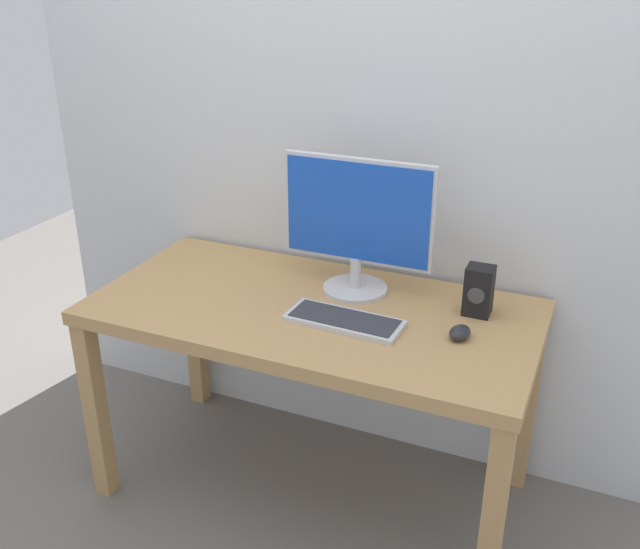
% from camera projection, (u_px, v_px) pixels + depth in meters
% --- Properties ---
extents(ground_plane, '(6.00, 6.00, 0.00)m').
position_uv_depth(ground_plane, '(314.00, 485.00, 2.67)').
color(ground_plane, slate).
extents(wall_back, '(2.66, 0.04, 3.00)m').
position_uv_depth(wall_back, '(361.00, 59.00, 2.39)').
color(wall_back, silver).
rests_on(wall_back, ground_plane).
extents(desk, '(1.47, 0.73, 0.76)m').
position_uv_depth(desk, '(313.00, 330.00, 2.40)').
color(desk, tan).
rests_on(desk, ground_plane).
extents(monitor, '(0.52, 0.22, 0.47)m').
position_uv_depth(monitor, '(358.00, 222.00, 2.37)').
color(monitor, silver).
rests_on(monitor, desk).
extents(keyboard_primary, '(0.38, 0.16, 0.02)m').
position_uv_depth(keyboard_primary, '(344.00, 320.00, 2.25)').
color(keyboard_primary, silver).
rests_on(keyboard_primary, desk).
extents(mouse, '(0.08, 0.09, 0.04)m').
position_uv_depth(mouse, '(460.00, 333.00, 2.15)').
color(mouse, '#232328').
rests_on(mouse, desk).
extents(speaker_right, '(0.09, 0.08, 0.16)m').
position_uv_depth(speaker_right, '(479.00, 291.00, 2.28)').
color(speaker_right, black).
rests_on(speaker_right, desk).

